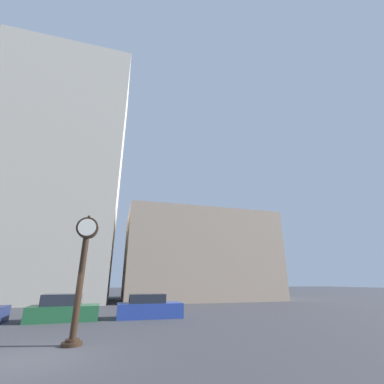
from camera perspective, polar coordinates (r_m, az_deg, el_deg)
ground_plane at (r=10.15m, az=-32.89°, el=-28.81°), size 200.00×200.00×0.00m
building_tall_tower at (r=37.18m, az=-27.54°, el=4.25°), size 15.23×12.00×31.23m
building_storefront_row at (r=35.34m, az=1.18°, el=-14.15°), size 18.67×12.00×10.64m
street_clock at (r=11.23m, az=-23.12°, el=-14.43°), size 0.83×0.72×4.75m
car_green at (r=18.13m, az=-26.64°, el=-22.30°), size 3.91×2.09×1.46m
car_blue at (r=18.05m, az=-9.53°, el=-23.99°), size 4.03×1.83×1.41m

